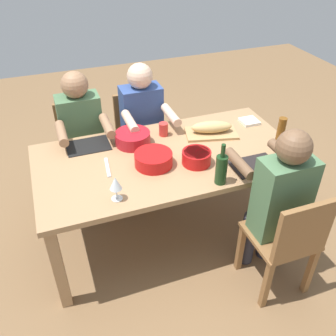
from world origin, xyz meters
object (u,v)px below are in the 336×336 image
at_px(serving_bowl_salad, 197,157).
at_px(cutting_board, 211,133).
at_px(dining_table, 168,164).
at_px(wine_bottle, 221,169).
at_px(wine_glass, 116,184).
at_px(serving_bowl_fruit, 133,137).
at_px(chair_far_center, 138,134).
at_px(napkin_stack, 249,121).
at_px(diner_near_right, 278,196).
at_px(diner_far_center, 143,122).
at_px(serving_bowl_pasta, 153,158).
at_px(bread_loaf, 212,127).
at_px(chair_far_left, 82,144).
at_px(chair_near_right, 288,240).
at_px(cup_far_center, 163,129).
at_px(beer_bottle, 281,131).
at_px(diner_far_left, 82,132).

xyz_separation_m(serving_bowl_salad, cutting_board, (0.27, 0.33, -0.04)).
xyz_separation_m(dining_table, wine_bottle, (0.21, -0.41, 0.19)).
bearing_deg(wine_glass, serving_bowl_fruit, 65.73).
height_order(chair_far_center, napkin_stack, chair_far_center).
relative_size(diner_near_right, cutting_board, 3.00).
distance_m(chair_far_center, diner_far_center, 0.28).
distance_m(serving_bowl_pasta, napkin_stack, 0.99).
xyz_separation_m(diner_near_right, diner_far_center, (-0.52, 1.25, 0.00)).
distance_m(diner_near_right, bread_loaf, 0.81).
height_order(bread_loaf, wine_bottle, wine_bottle).
bearing_deg(napkin_stack, wine_glass, -155.23).
relative_size(serving_bowl_salad, serving_bowl_fruit, 0.77).
height_order(diner_far_center, wine_bottle, diner_far_center).
xyz_separation_m(diner_near_right, chair_far_left, (-1.04, 1.43, -0.21)).
distance_m(serving_bowl_salad, cutting_board, 0.43).
relative_size(chair_near_right, chair_far_center, 1.00).
distance_m(diner_near_right, wine_glass, 1.03).
xyz_separation_m(chair_far_left, cup_far_center, (0.59, -0.52, 0.31)).
distance_m(wine_glass, cup_far_center, 0.83).
distance_m(beer_bottle, napkin_stack, 0.39).
xyz_separation_m(chair_far_left, serving_bowl_fruit, (0.33, -0.56, 0.31)).
bearing_deg(serving_bowl_salad, wine_bottle, -77.20).
relative_size(dining_table, chair_far_left, 2.23).
bearing_deg(beer_bottle, chair_near_right, -115.47).
xyz_separation_m(chair_near_right, wine_glass, (-0.98, 0.46, 0.37)).
distance_m(serving_bowl_salad, cup_far_center, 0.45).
xyz_separation_m(diner_near_right, wine_bottle, (-0.31, 0.21, 0.15)).
distance_m(cutting_board, beer_bottle, 0.53).
height_order(diner_near_right, bread_loaf, diner_near_right).
distance_m(dining_table, beer_bottle, 0.87).
bearing_deg(cutting_board, diner_near_right, -83.11).
xyz_separation_m(serving_bowl_pasta, napkin_stack, (0.94, 0.31, -0.04)).
xyz_separation_m(diner_far_center, serving_bowl_fruit, (-0.19, -0.38, 0.10)).
relative_size(dining_table, bread_loaf, 5.92).
xyz_separation_m(serving_bowl_pasta, cup_far_center, (0.20, 0.36, -0.00)).
distance_m(cutting_board, bread_loaf, 0.06).
xyz_separation_m(serving_bowl_salad, bread_loaf, (0.27, 0.33, 0.01)).
xyz_separation_m(wine_bottle, beer_bottle, (0.63, 0.28, 0.00)).
xyz_separation_m(chair_near_right, beer_bottle, (0.32, 0.67, 0.37)).
xyz_separation_m(chair_near_right, diner_far_left, (-1.04, 1.43, 0.21)).
xyz_separation_m(dining_table, bread_loaf, (0.43, 0.17, 0.14)).
bearing_deg(serving_bowl_pasta, dining_table, 29.57).
relative_size(chair_far_center, beer_bottle, 3.86).
bearing_deg(diner_near_right, serving_bowl_pasta, 140.08).
bearing_deg(serving_bowl_salad, bread_loaf, 50.47).
bearing_deg(diner_far_left, chair_near_right, -53.96).
height_order(dining_table, diner_near_right, diner_near_right).
xyz_separation_m(chair_far_center, diner_far_center, (-0.00, -0.18, 0.21)).
bearing_deg(cutting_board, cup_far_center, 161.96).
xyz_separation_m(dining_table, cup_far_center, (0.07, 0.29, 0.13)).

